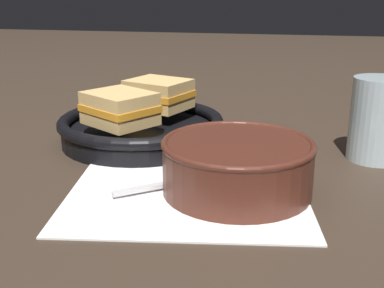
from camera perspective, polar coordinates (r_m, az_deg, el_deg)
The scene contains 8 objects.
ground_plane at distance 0.60m, azimuth 0.46°, elevation -4.08°, with size 4.00×4.00×0.00m, color #382B21.
napkin at distance 0.56m, azimuth -0.97°, elevation -5.62°, with size 0.31×0.27×0.00m.
soup_bowl at distance 0.55m, azimuth 5.40°, elevation -2.28°, with size 0.17×0.17×0.06m.
spoon at distance 0.58m, azimuth 0.24°, elevation -4.20°, with size 0.12×0.10×0.01m.
skillet at distance 0.75m, azimuth -6.01°, elevation 1.86°, with size 0.25×0.25×0.04m.
sandwich_near_left at distance 0.69m, azimuth -8.55°, elevation 4.21°, with size 0.12×0.12×0.05m.
sandwich_near_right at distance 0.78m, azimuth -3.97°, elevation 5.93°, with size 0.11×0.11×0.05m.
drinking_glass at distance 0.70m, azimuth 21.19°, elevation 2.73°, with size 0.08×0.08×0.11m.
Camera 1 is at (0.12, -0.55, 0.23)m, focal length 45.00 mm.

